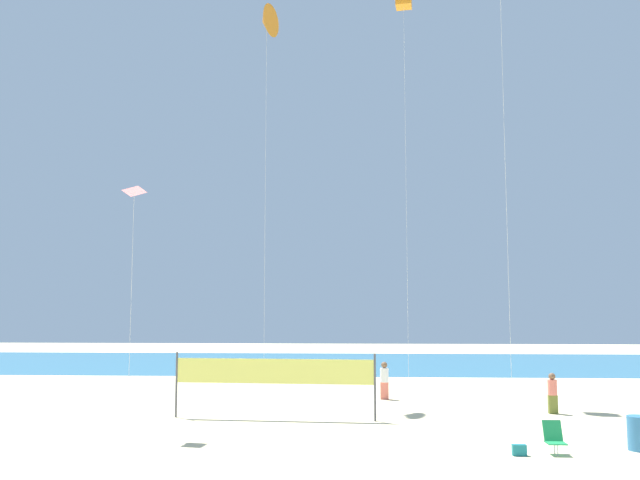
{
  "coord_description": "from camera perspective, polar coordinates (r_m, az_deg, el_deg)",
  "views": [
    {
      "loc": [
        0.19,
        -15.29,
        4.06
      ],
      "look_at": [
        -1.09,
        9.52,
        6.6
      ],
      "focal_mm": 37.1,
      "sensor_mm": 36.0,
      "label": 1
    }
  ],
  "objects": [
    {
      "name": "beachgoer_coral_shirt",
      "position": [
        27.61,
        19.42,
        -12.25
      ],
      "size": [
        0.35,
        0.35,
        1.54
      ],
      "rotation": [
        0.0,
        0.0,
        3.97
      ],
      "color": "olive",
      "rests_on": "ground"
    },
    {
      "name": "trash_barrel",
      "position": [
        21.67,
        25.83,
        -14.77
      ],
      "size": [
        0.64,
        0.64,
        0.97
      ],
      "primitive_type": "cylinder",
      "color": "teal",
      "rests_on": "ground"
    },
    {
      "name": "beach_handbag",
      "position": [
        19.85,
        16.81,
        -16.96
      ],
      "size": [
        0.38,
        0.19,
        0.3
      ],
      "primitive_type": "cube",
      "color": "#19727A",
      "rests_on": "ground"
    },
    {
      "name": "ocean_band",
      "position": [
        49.58,
        2.77,
        -10.53
      ],
      "size": [
        120.0,
        20.0,
        0.01
      ],
      "primitive_type": "cube",
      "color": "teal",
      "rests_on": "ground"
    },
    {
      "name": "kite_pink_diamond",
      "position": [
        23.8,
        -15.75,
        4.06
      ],
      "size": [
        0.9,
        0.91,
        8.3
      ],
      "color": "silver",
      "rests_on": "ground"
    },
    {
      "name": "beachgoer_white_shirt",
      "position": [
        30.21,
        5.57,
        -11.86
      ],
      "size": [
        0.38,
        0.38,
        1.65
      ],
      "rotation": [
        0.0,
        0.0,
        2.21
      ],
      "color": "#EA7260",
      "rests_on": "ground"
    },
    {
      "name": "folding_beach_chair",
      "position": [
        20.34,
        19.54,
        -15.7
      ],
      "size": [
        0.52,
        0.65,
        0.89
      ],
      "rotation": [
        0.0,
        0.0,
        0.33
      ],
      "color": "#1E8C4C",
      "rests_on": "ground"
    },
    {
      "name": "volleyball_net",
      "position": [
        24.81,
        -3.99,
        -11.45
      ],
      "size": [
        7.46,
        0.59,
        2.4
      ],
      "color": "#4C4C51",
      "rests_on": "ground"
    },
    {
      "name": "kite_orange_delta",
      "position": [
        34.07,
        -4.62,
        18.27
      ],
      "size": [
        1.03,
        1.68,
        18.79
      ],
      "color": "silver",
      "rests_on": "ground"
    }
  ]
}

